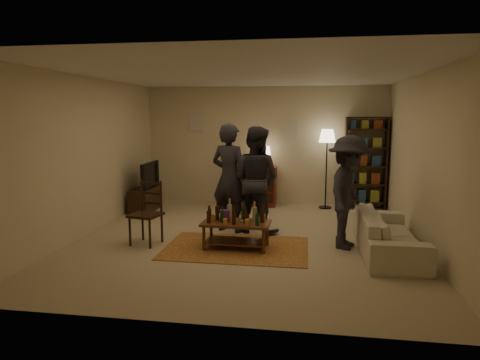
% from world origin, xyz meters
% --- Properties ---
extents(floor, '(6.00, 6.00, 0.00)m').
position_xyz_m(floor, '(0.00, 0.00, 0.00)').
color(floor, '#C6B793').
rests_on(floor, ground).
extents(room_shell, '(6.00, 6.00, 6.00)m').
position_xyz_m(room_shell, '(-0.65, 2.98, 1.81)').
color(room_shell, beige).
rests_on(room_shell, ground).
extents(rug, '(2.20, 1.50, 0.01)m').
position_xyz_m(rug, '(-0.08, -0.53, 0.01)').
color(rug, maroon).
rests_on(rug, ground).
extents(coffee_table, '(1.05, 0.60, 0.76)m').
position_xyz_m(coffee_table, '(-0.09, -0.53, 0.39)').
color(coffee_table, brown).
rests_on(coffee_table, ground).
extents(dining_chair, '(0.53, 0.53, 1.03)m').
position_xyz_m(dining_chair, '(-1.52, -0.47, 0.54)').
color(dining_chair, black).
rests_on(dining_chair, ground).
extents(tv_stand, '(0.40, 1.00, 1.06)m').
position_xyz_m(tv_stand, '(-2.44, 1.80, 0.38)').
color(tv_stand, black).
rests_on(tv_stand, ground).
extents(dresser, '(1.00, 0.50, 1.36)m').
position_xyz_m(dresser, '(-0.19, 2.71, 0.48)').
color(dresser, maroon).
rests_on(dresser, ground).
extents(bookshelf, '(0.90, 0.34, 2.02)m').
position_xyz_m(bookshelf, '(2.25, 2.78, 1.03)').
color(bookshelf, black).
rests_on(bookshelf, ground).
extents(floor_lamp, '(0.36, 0.36, 1.75)m').
position_xyz_m(floor_lamp, '(1.41, 2.65, 1.48)').
color(floor_lamp, black).
rests_on(floor_lamp, ground).
extents(sofa, '(0.81, 2.08, 0.61)m').
position_xyz_m(sofa, '(2.20, -0.40, 0.30)').
color(sofa, beige).
rests_on(sofa, ground).
extents(person_left, '(0.82, 0.68, 1.91)m').
position_xyz_m(person_left, '(-0.36, 0.46, 0.96)').
color(person_left, '#25262C').
rests_on(person_left, ground).
extents(person_right, '(1.10, 0.98, 1.86)m').
position_xyz_m(person_right, '(0.09, 0.48, 0.93)').
color(person_right, '#292932').
rests_on(person_right, ground).
extents(person_by_sofa, '(0.96, 1.27, 1.75)m').
position_xyz_m(person_by_sofa, '(1.61, -0.22, 0.87)').
color(person_by_sofa, '#27262D').
rests_on(person_by_sofa, ground).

